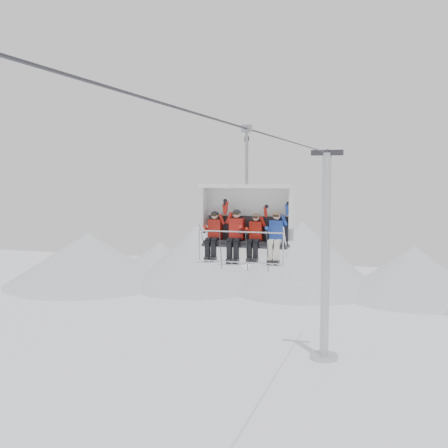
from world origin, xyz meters
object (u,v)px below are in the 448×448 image
(lift_tower_right, at_px, (325,271))
(skier_far_right, at_px, (276,235))
(skier_center_left, at_px, (236,233))
(skier_far_left, at_px, (214,233))
(skier_center_right, at_px, (255,236))
(chairlift_carrier, at_px, (248,215))

(lift_tower_right, relative_size, skier_far_right, 7.99)
(skier_center_left, bearing_deg, skier_far_left, -179.29)
(skier_center_left, height_order, skier_center_right, skier_center_left)
(lift_tower_right, height_order, skier_far_right, lift_tower_right)
(skier_far_right, bearing_deg, skier_far_left, -179.90)
(skier_center_left, bearing_deg, chairlift_carrier, 48.74)
(lift_tower_right, relative_size, skier_center_left, 7.99)
(lift_tower_right, xyz_separation_m, skier_center_left, (-0.28, -19.91, 4.45))
(lift_tower_right, xyz_separation_m, chairlift_carrier, (0.00, -19.60, 4.97))
(lift_tower_right, distance_m, skier_center_right, 20.41)
(lift_tower_right, xyz_separation_m, skier_far_right, (0.93, -19.92, 4.43))
(skier_center_left, bearing_deg, skier_far_right, -0.24)
(skier_center_left, bearing_deg, lift_tower_right, 89.21)
(chairlift_carrier, distance_m, skier_far_left, 1.15)
(chairlift_carrier, distance_m, skier_far_right, 1.13)
(chairlift_carrier, height_order, skier_far_right, chairlift_carrier)
(skier_center_right, bearing_deg, skier_center_left, 178.58)
(skier_far_left, bearing_deg, skier_center_right, -0.28)
(chairlift_carrier, relative_size, skier_far_right, 2.36)
(skier_far_left, relative_size, skier_far_right, 1.00)
(skier_center_left, distance_m, skier_far_right, 1.21)
(skier_far_left, height_order, skier_far_right, skier_far_right)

